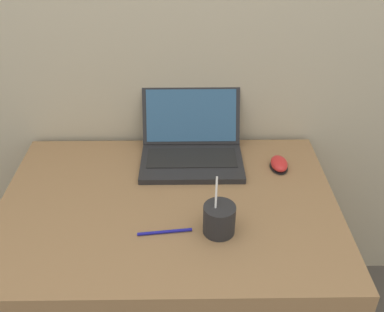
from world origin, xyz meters
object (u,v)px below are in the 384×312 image
(computer_mouse, at_px, (279,164))
(pen, at_px, (165,232))
(laptop, at_px, (192,146))
(drink_cup, at_px, (219,219))

(computer_mouse, relative_size, pen, 0.61)
(laptop, distance_m, computer_mouse, 0.31)
(drink_cup, bearing_deg, laptop, 100.57)
(laptop, relative_size, computer_mouse, 3.71)
(computer_mouse, distance_m, pen, 0.50)
(laptop, xyz_separation_m, pen, (-0.08, -0.39, -0.04))
(computer_mouse, height_order, pen, computer_mouse)
(laptop, relative_size, pen, 2.26)
(pen, bearing_deg, drink_cup, 2.11)
(drink_cup, height_order, pen, drink_cup)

